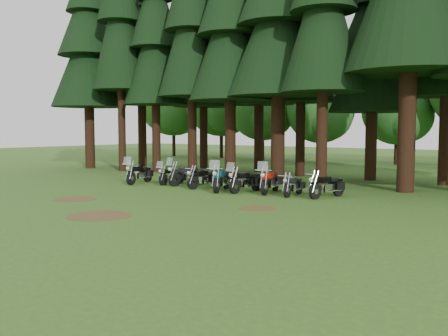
{
  "coord_description": "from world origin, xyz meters",
  "views": [
    {
      "loc": [
        14.38,
        -14.9,
        2.93
      ],
      "look_at": [
        -0.4,
        5.0,
        1.0
      ],
      "focal_mm": 40.0,
      "sensor_mm": 36.0,
      "label": 1
    }
  ],
  "objects": [
    {
      "name": "motorcycle_2",
      "position": [
        -2.69,
        4.83,
        0.5
      ],
      "size": [
        0.8,
        2.39,
        1.51
      ],
      "rotation": [
        0.0,
        0.0,
        -0.22
      ],
      "color": "black",
      "rests_on": "ground"
    },
    {
      "name": "pine_front_3",
      "position": [
        -6.29,
        9.51,
        10.52
      ],
      "size": [
        4.32,
        4.32,
        17.57
      ],
      "color": "#311B10",
      "rests_on": "ground"
    },
    {
      "name": "decid_0",
      "position": [
        -22.1,
        25.26,
        5.9
      ],
      "size": [
        8.0,
        7.78,
        10.0
      ],
      "color": "#311B10",
      "rests_on": "ground"
    },
    {
      "name": "pine_back_3",
      "position": [
        -0.37,
        12.94,
        9.7
      ],
      "size": [
        4.35,
        4.35,
        16.2
      ],
      "color": "#311B10",
      "rests_on": "ground"
    },
    {
      "name": "decid_3",
      "position": [
        -4.71,
        25.13,
        4.51
      ],
      "size": [
        6.12,
        5.95,
        7.65
      ],
      "color": "#311B10",
      "rests_on": "ground"
    },
    {
      "name": "motorcycle_4",
      "position": [
        0.25,
        3.92,
        0.52
      ],
      "size": [
        1.16,
        2.4,
        1.55
      ],
      "rotation": [
        0.0,
        0.0,
        0.36
      ],
      "color": "black",
      "rests_on": "ground"
    },
    {
      "name": "decid_2",
      "position": [
        -10.43,
        24.78,
        4.95
      ],
      "size": [
        6.72,
        6.53,
        8.4
      ],
      "color": "#311B10",
      "rests_on": "ground"
    },
    {
      "name": "pine_back_2",
      "position": [
        -4.38,
        14.4,
        9.76
      ],
      "size": [
        4.85,
        4.85,
        16.3
      ],
      "color": "#311B10",
      "rests_on": "ground"
    },
    {
      "name": "pine_front_5",
      "position": [
        0.07,
        9.44,
        10.01
      ],
      "size": [
        5.81,
        5.81,
        16.72
      ],
      "color": "#311B10",
      "rests_on": "ground"
    },
    {
      "name": "pine_back_0",
      "position": [
        -14.68,
        13.25,
        10.31
      ],
      "size": [
        5.0,
        5.0,
        17.21
      ],
      "color": "#311B10",
      "rests_on": "ground"
    },
    {
      "name": "motorcycle_0",
      "position": [
        -5.3,
        3.92,
        0.5
      ],
      "size": [
        0.84,
        2.38,
        1.5
      ],
      "rotation": [
        0.0,
        0.0,
        0.23
      ],
      "color": "black",
      "rests_on": "ground"
    },
    {
      "name": "dirt_patch_1",
      "position": [
        4.5,
        0.5,
        0.01
      ],
      "size": [
        1.4,
        1.4,
        0.01
      ],
      "primitive_type": "cylinder",
      "color": "#4C3D1E",
      "rests_on": "ground"
    },
    {
      "name": "dirt_patch_2",
      "position": [
        1.0,
        -4.0,
        0.01
      ],
      "size": [
        2.2,
        2.2,
        0.01
      ],
      "primitive_type": "cylinder",
      "color": "#4C3D1E",
      "rests_on": "ground"
    },
    {
      "name": "pine_front_2",
      "position": [
        -9.78,
        9.82,
        9.71
      ],
      "size": [
        4.32,
        4.32,
        16.22
      ],
      "color": "#311B10",
      "rests_on": "ground"
    },
    {
      "name": "dirt_patch_0",
      "position": [
        -3.0,
        -2.0,
        0.01
      ],
      "size": [
        1.8,
        1.8,
        0.01
      ],
      "primitive_type": "cylinder",
      "color": "#4C3D1E",
      "rests_on": "ground"
    },
    {
      "name": "motorcycle_5",
      "position": [
        1.42,
        4.25,
        0.48
      ],
      "size": [
        0.54,
        2.31,
        1.45
      ],
      "rotation": [
        0.0,
        0.0,
        -0.1
      ],
      "color": "black",
      "rests_on": "ground"
    },
    {
      "name": "decid_1",
      "position": [
        -15.99,
        25.76,
        5.83
      ],
      "size": [
        7.91,
        7.69,
        9.88
      ],
      "color": "#311B10",
      "rests_on": "ground"
    },
    {
      "name": "motorcycle_1",
      "position": [
        -3.7,
        4.73,
        0.43
      ],
      "size": [
        0.41,
        2.05,
        1.29
      ],
      "rotation": [
        0.0,
        0.0,
        0.06
      ],
      "color": "black",
      "rests_on": "ground"
    },
    {
      "name": "pine_back_4",
      "position": [
        4.04,
        13.25,
        8.25
      ],
      "size": [
        4.94,
        4.94,
        13.78
      ],
      "color": "#311B10",
      "rests_on": "ground"
    },
    {
      "name": "motorcycle_3",
      "position": [
        -1.09,
        4.35,
        0.45
      ],
      "size": [
        0.57,
        2.14,
        0.88
      ],
      "rotation": [
        0.0,
        0.0,
        -0.2
      ],
      "color": "black",
      "rests_on": "ground"
    },
    {
      "name": "decid_4",
      "position": [
        1.58,
        26.32,
        4.37
      ],
      "size": [
        5.93,
        5.76,
        7.41
      ],
      "color": "#311B10",
      "rests_on": "ground"
    },
    {
      "name": "motorcycle_7",
      "position": [
        3.79,
        4.49,
        0.41
      ],
      "size": [
        0.37,
        1.99,
        0.81
      ],
      "rotation": [
        0.0,
        0.0,
        0.12
      ],
      "color": "black",
      "rests_on": "ground"
    },
    {
      "name": "pine_front_0",
      "position": [
        -16.2,
        9.28,
        9.68
      ],
      "size": [
        5.49,
        5.49,
        16.17
      ],
      "color": "#311B10",
      "rests_on": "ground"
    },
    {
      "name": "pine_back_1",
      "position": [
        -9.26,
        14.35,
        9.71
      ],
      "size": [
        4.52,
        4.52,
        16.22
      ],
      "color": "#311B10",
      "rests_on": "ground"
    },
    {
      "name": "ground",
      "position": [
        0.0,
        0.0,
        0.0
      ],
      "size": [
        120.0,
        120.0,
        0.0
      ],
      "primitive_type": "plane",
      "color": "#315620",
      "rests_on": "ground"
    },
    {
      "name": "motorcycle_8",
      "position": [
        5.28,
        4.76,
        0.46
      ],
      "size": [
        0.67,
        2.19,
        0.91
      ],
      "rotation": [
        0.0,
        0.0,
        -0.24
      ],
      "color": "black",
      "rests_on": "ground"
    },
    {
      "name": "pine_front_4",
      "position": [
        -3.21,
        9.4,
        9.78
      ],
      "size": [
        4.95,
        4.95,
        16.33
      ],
      "color": "#311B10",
      "rests_on": "ground"
    },
    {
      "name": "motorcycle_6",
      "position": [
        2.51,
        4.63,
        0.51
      ],
      "size": [
        0.89,
        2.42,
        1.53
      ],
      "rotation": [
        0.0,
        0.0,
        0.25
      ],
      "color": "black",
      "rests_on": "ground"
    }
  ]
}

